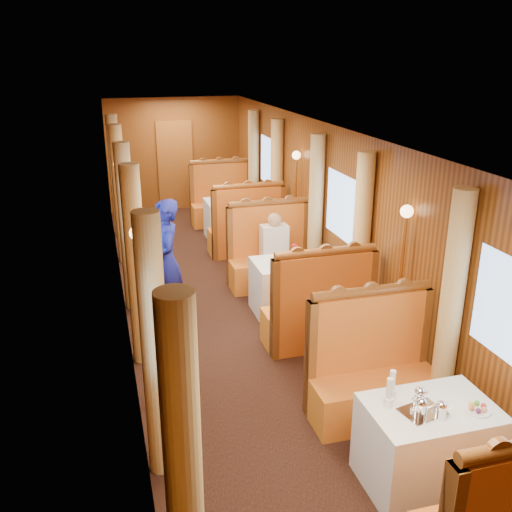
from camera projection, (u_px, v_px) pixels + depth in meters
name	position (u px, v px, depth m)	size (l,w,h in m)	color
floor	(239.00, 317.00, 7.87)	(3.00, 12.00, 0.01)	black
ceiling	(237.00, 134.00, 7.01)	(3.00, 12.00, 0.01)	silver
wall_far	(175.00, 154.00, 12.87)	(3.00, 2.50, 0.01)	brown
wall_left	(121.00, 241.00, 7.06)	(12.00, 2.50, 0.01)	brown
wall_right	(345.00, 222.00, 7.82)	(12.00, 2.50, 0.01)	brown
doorway_far	(176.00, 165.00, 12.93)	(0.80, 0.04, 2.00)	brown
table_near	(427.00, 445.00, 4.76)	(1.05, 0.72, 0.75)	white
banquette_near_aft	(373.00, 377.00, 5.66)	(1.30, 0.55, 1.34)	#BE4015
table_mid	(291.00, 287.00, 7.93)	(1.05, 0.72, 0.75)	white
banquette_mid_fwd	(318.00, 314.00, 6.99)	(1.30, 0.55, 1.34)	#BE4015
banquette_mid_aft	(270.00, 259.00, 8.83)	(1.30, 0.55, 1.34)	#BE4015
table_far	(233.00, 219.00, 11.10)	(1.05, 0.72, 0.75)	white
banquette_far_fwd	(246.00, 232.00, 10.16)	(1.30, 0.55, 1.34)	#BE4015
banquette_far_aft	(222.00, 204.00, 12.00)	(1.30, 0.55, 1.34)	#BE4015
tea_tray	(422.00, 412.00, 4.55)	(0.34, 0.26, 0.01)	silver
teapot_left	(421.00, 410.00, 4.48)	(0.16, 0.12, 0.13)	silver
teapot_right	(441.00, 412.00, 4.47)	(0.14, 0.11, 0.12)	silver
teapot_back	(419.00, 398.00, 4.64)	(0.15, 0.11, 0.12)	silver
fruit_plate	(477.00, 409.00, 4.58)	(0.22, 0.22, 0.05)	white
cup_inboard	(389.00, 396.00, 4.59)	(0.08, 0.08, 0.26)	white
cup_outboard	(392.00, 387.00, 4.71)	(0.08, 0.08, 0.26)	white
rose_vase_mid	(294.00, 249.00, 7.75)	(0.06, 0.06, 0.36)	silver
rose_vase_far	(234.00, 191.00, 10.94)	(0.06, 0.06, 0.36)	silver
window_left_near	(149.00, 371.00, 3.83)	(1.20, 0.90, 0.01)	#81ADE3
curtain_left_near_a	(184.00, 481.00, 3.24)	(0.22, 0.22, 2.35)	#DEB971
curtain_left_near_b	(155.00, 350.00, 4.66)	(0.22, 0.22, 2.35)	#DEB971
curtain_right_near_b	(451.00, 311.00, 5.35)	(0.22, 0.22, 2.35)	#DEB971
window_left_mid	(121.00, 225.00, 7.00)	(1.20, 0.90, 0.01)	#81ADE3
curtain_left_mid_a	(136.00, 267.00, 6.41)	(0.22, 0.22, 2.35)	#DEB971
curtain_left_mid_b	(127.00, 228.00, 7.82)	(0.22, 0.22, 2.35)	#DEB971
window_right_mid	(344.00, 208.00, 7.75)	(1.20, 0.90, 0.01)	#81ADE3
curtain_right_mid_a	(361.00, 246.00, 7.11)	(0.22, 0.22, 2.35)	#DEB971
curtain_right_mid_b	(316.00, 213.00, 8.52)	(0.22, 0.22, 2.35)	#DEB971
window_left_far	(111.00, 170.00, 10.17)	(1.20, 0.90, 0.01)	#81ADE3
curtain_left_far_a	(120.00, 195.00, 9.58)	(0.22, 0.22, 2.35)	#DEB971
curtain_left_far_b	(116.00, 176.00, 10.99)	(0.22, 0.22, 2.35)	#DEB971
window_right_far	(270.00, 162.00, 10.91)	(1.20, 0.90, 0.01)	#81ADE3
curtain_right_far_a	(277.00, 185.00, 10.28)	(0.22, 0.22, 2.35)	#DEB971
curtain_right_far_b	(254.00, 169.00, 11.69)	(0.22, 0.22, 2.35)	#DEB971
sconce_left_fore	(140.00, 282.00, 5.46)	(0.14, 0.14, 1.95)	#BF8C3F
sconce_right_fore	(403.00, 256.00, 6.16)	(0.14, 0.14, 1.95)	#BF8C3F
sconce_left_aft	(121.00, 197.00, 8.63)	(0.14, 0.14, 1.95)	#BF8C3F
sconce_right_aft	(296.00, 185.00, 9.33)	(0.14, 0.14, 1.95)	#BF8C3F
steward	(167.00, 261.00, 7.57)	(0.61, 0.40, 1.67)	navy
passenger	(275.00, 244.00, 8.52)	(0.40, 0.44, 0.76)	beige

